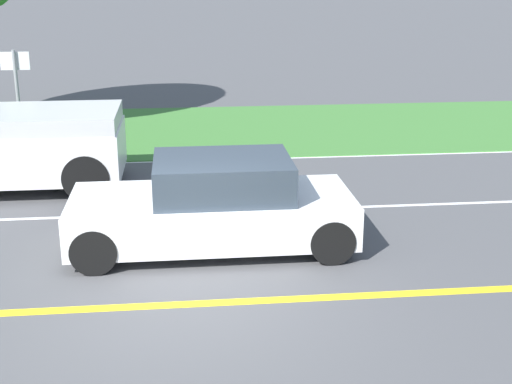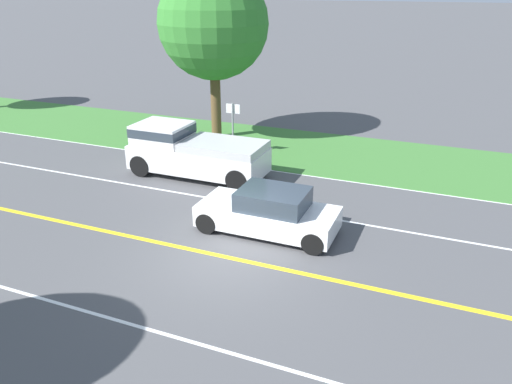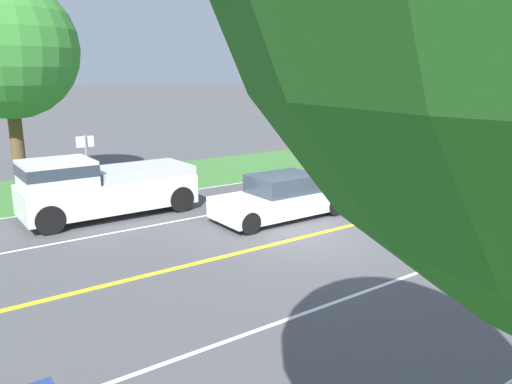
% 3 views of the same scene
% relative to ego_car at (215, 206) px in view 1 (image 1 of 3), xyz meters
% --- Properties ---
extents(ground_plane, '(400.00, 400.00, 0.00)m').
position_rel_ego_car_xyz_m(ground_plane, '(-1.92, 0.61, -0.65)').
color(ground_plane, '#4C4C4F').
extents(centre_divider_line, '(0.18, 160.00, 0.01)m').
position_rel_ego_car_xyz_m(centre_divider_line, '(-1.92, 0.61, -0.64)').
color(centre_divider_line, yellow).
rests_on(centre_divider_line, ground).
extents(lane_edge_line_right, '(0.14, 160.00, 0.01)m').
position_rel_ego_car_xyz_m(lane_edge_line_right, '(5.08, 0.61, -0.64)').
color(lane_edge_line_right, white).
rests_on(lane_edge_line_right, ground).
extents(lane_dash_same_dir, '(0.10, 160.00, 0.01)m').
position_rel_ego_car_xyz_m(lane_dash_same_dir, '(1.58, 0.61, -0.64)').
color(lane_dash_same_dir, white).
rests_on(lane_dash_same_dir, ground).
extents(grass_verge_right, '(6.00, 160.00, 0.03)m').
position_rel_ego_car_xyz_m(grass_verge_right, '(8.08, 0.61, -0.63)').
color(grass_verge_right, '#3D7533').
rests_on(grass_verge_right, ground).
extents(ego_car, '(1.85, 4.22, 1.40)m').
position_rel_ego_car_xyz_m(ego_car, '(0.00, 0.00, 0.00)').
color(ego_car, white).
rests_on(ego_car, ground).
extents(dog, '(0.45, 1.10, 0.83)m').
position_rel_ego_car_xyz_m(dog, '(1.18, 0.14, -0.13)').
color(dog, black).
rests_on(dog, ground).
extents(street_sign, '(0.11, 0.64, 2.33)m').
position_rel_ego_car_xyz_m(street_sign, '(6.25, 4.09, 0.83)').
color(street_sign, gray).
rests_on(street_sign, ground).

